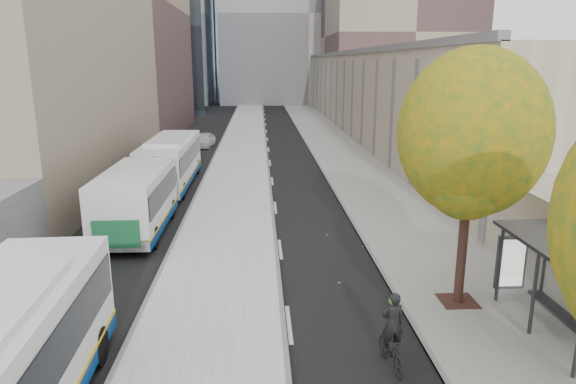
{
  "coord_description": "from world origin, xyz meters",
  "views": [
    {
      "loc": [
        -2.42,
        -1.12,
        7.2
      ],
      "look_at": [
        -1.37,
        17.38,
        2.5
      ],
      "focal_mm": 32.0,
      "sensor_mm": 36.0,
      "label": 1
    }
  ],
  "objects": [
    {
      "name": "bus_platform",
      "position": [
        -3.88,
        35.0,
        0.07
      ],
      "size": [
        4.25,
        150.0,
        0.15
      ],
      "primitive_type": "cube",
      "color": "#AEAEAE",
      "rests_on": "ground"
    },
    {
      "name": "sidewalk",
      "position": [
        4.12,
        35.0,
        0.04
      ],
      "size": [
        4.75,
        150.0,
        0.08
      ],
      "primitive_type": "cube",
      "color": "gray",
      "rests_on": "ground"
    },
    {
      "name": "building_tan",
      "position": [
        15.5,
        64.0,
        4.0
      ],
      "size": [
        18.0,
        92.0,
        8.0
      ],
      "primitive_type": "cube",
      "color": "#A6A086",
      "rests_on": "ground"
    },
    {
      "name": "building_far_block",
      "position": [
        6.0,
        96.0,
        15.0
      ],
      "size": [
        30.0,
        18.0,
        30.0
      ],
      "primitive_type": "cube",
      "color": "#A7A09B",
      "rests_on": "ground"
    },
    {
      "name": "bus_shelter",
      "position": [
        5.69,
        10.96,
        2.19
      ],
      "size": [
        1.9,
        4.4,
        2.53
      ],
      "color": "#383A3F",
      "rests_on": "sidewalk"
    },
    {
      "name": "tree_c",
      "position": [
        3.6,
        13.0,
        5.25
      ],
      "size": [
        4.2,
        4.2,
        7.28
      ],
      "color": "black",
      "rests_on": "sidewalk"
    },
    {
      "name": "bus_far",
      "position": [
        -7.69,
        25.42,
        1.51
      ],
      "size": [
        2.54,
        16.59,
        2.76
      ],
      "rotation": [
        0.0,
        0.0,
        -0.01
      ],
      "color": "white",
      "rests_on": "ground"
    },
    {
      "name": "cyclist",
      "position": [
        0.68,
        9.76,
        0.73
      ],
      "size": [
        0.64,
        1.58,
        1.97
      ],
      "rotation": [
        0.0,
        0.0,
        0.14
      ],
      "color": "black",
      "rests_on": "ground"
    },
    {
      "name": "distant_car",
      "position": [
        -7.2,
        43.58,
        0.63
      ],
      "size": [
        1.89,
        3.84,
        1.26
      ],
      "primitive_type": "imported",
      "rotation": [
        0.0,
        0.0,
        -0.11
      ],
      "color": "silver",
      "rests_on": "ground"
    }
  ]
}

